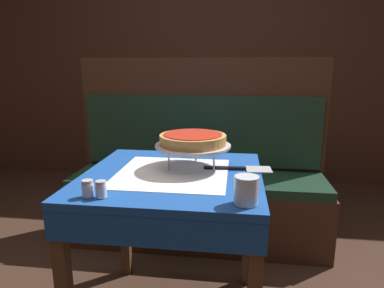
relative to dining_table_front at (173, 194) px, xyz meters
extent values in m
cube|color=#194799|center=(0.00, 0.00, 0.08)|extent=(0.77, 0.77, 0.03)
cube|color=white|center=(0.00, 0.00, 0.10)|extent=(0.48, 0.48, 0.00)
cube|color=#194799|center=(0.00, 0.00, 0.01)|extent=(0.77, 0.77, 0.11)
cube|color=#4C331E|center=(-0.35, 0.35, -0.29)|extent=(0.05, 0.05, 0.72)
cube|color=#4C331E|center=(0.35, 0.35, -0.29)|extent=(0.05, 0.05, 0.72)
cube|color=#1E6B33|center=(0.03, 1.61, 0.08)|extent=(0.78, 0.78, 0.03)
cube|color=white|center=(0.03, 1.61, 0.09)|extent=(0.49, 0.49, 0.00)
cube|color=#1E6B33|center=(0.03, 1.61, -0.02)|extent=(0.78, 0.78, 0.17)
cube|color=#4C331E|center=(-0.33, 1.25, -0.29)|extent=(0.05, 0.05, 0.72)
cube|color=#4C331E|center=(0.38, 1.25, -0.29)|extent=(0.05, 0.05, 0.72)
cube|color=#4C331E|center=(-0.33, 1.96, -0.29)|extent=(0.05, 0.05, 0.72)
cube|color=#4C331E|center=(0.38, 1.96, -0.29)|extent=(0.05, 0.05, 0.72)
cube|color=#3D2316|center=(0.02, 0.80, -0.44)|extent=(1.74, 0.48, 0.42)
cube|color=#193323|center=(0.02, 0.80, -0.20)|extent=(1.70, 0.47, 0.06)
cube|color=#3D2316|center=(0.02, 1.01, 0.22)|extent=(1.74, 0.06, 0.78)
cube|color=#193323|center=(0.02, 0.97, 0.10)|extent=(1.67, 0.02, 0.50)
cube|color=#3D2319|center=(0.00, 2.19, 0.55)|extent=(6.00, 0.04, 2.40)
cylinder|color=#ADADB2|center=(0.08, 0.21, 0.14)|extent=(0.01, 0.01, 0.09)
cylinder|color=#ADADB2|center=(-0.02, 0.03, 0.14)|extent=(0.01, 0.01, 0.09)
cylinder|color=#ADADB2|center=(0.18, 0.03, 0.14)|extent=(0.01, 0.01, 0.09)
cylinder|color=#ADADB2|center=(0.08, 0.09, 0.19)|extent=(0.23, 0.23, 0.01)
cylinder|color=silver|center=(0.08, 0.09, 0.19)|extent=(0.33, 0.33, 0.01)
cylinder|color=silver|center=(0.08, 0.09, 0.20)|extent=(0.34, 0.34, 0.01)
cylinder|color=#C68E47|center=(0.08, 0.09, 0.23)|extent=(0.30, 0.30, 0.05)
cylinder|color=#B22819|center=(0.08, 0.09, 0.25)|extent=(0.26, 0.26, 0.01)
cube|color=#BCBCC1|center=(0.38, 0.09, 0.10)|extent=(0.12, 0.10, 0.00)
cube|color=black|center=(0.23, 0.08, 0.10)|extent=(0.19, 0.03, 0.01)
cylinder|color=silver|center=(0.31, -0.30, 0.15)|extent=(0.08, 0.08, 0.10)
cylinder|color=silver|center=(-0.25, -0.31, 0.12)|extent=(0.04, 0.04, 0.05)
cylinder|color=#B7B7BC|center=(-0.25, -0.31, 0.15)|extent=(0.04, 0.04, 0.01)
cylinder|color=silver|center=(-0.20, -0.31, 0.12)|extent=(0.04, 0.04, 0.05)
cylinder|color=#B7B7BC|center=(-0.20, -0.31, 0.15)|extent=(0.04, 0.04, 0.01)
cube|color=black|center=(-0.06, 1.57, 0.11)|extent=(0.13, 0.13, 0.03)
cylinder|color=black|center=(-0.06, 1.57, 0.19)|extent=(0.01, 0.01, 0.12)
cylinder|color=red|center=(-0.06, 1.61, 0.17)|extent=(0.04, 0.04, 0.09)
cylinder|color=#99194C|center=(-0.06, 1.53, 0.17)|extent=(0.04, 0.04, 0.09)
camera|label=1|loc=(0.27, -1.40, 0.56)|focal=32.00mm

